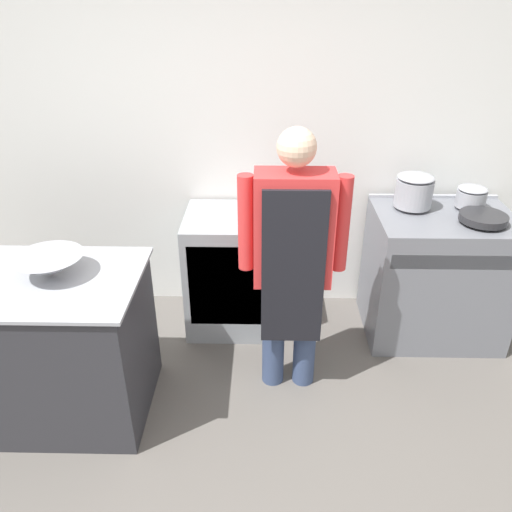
% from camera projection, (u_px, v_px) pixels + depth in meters
% --- Properties ---
extents(wall_back, '(8.00, 0.05, 2.70)m').
position_uv_depth(wall_back, '(246.00, 136.00, 3.55)').
color(wall_back, white).
rests_on(wall_back, ground_plane).
extents(prep_counter, '(1.31, 0.77, 0.91)m').
position_uv_depth(prep_counter, '(35.00, 346.00, 2.89)').
color(prep_counter, '#2D2D33').
rests_on(prep_counter, ground_plane).
extents(stove, '(0.93, 0.70, 0.95)m').
position_uv_depth(stove, '(435.00, 275.00, 3.58)').
color(stove, slate).
rests_on(stove, ground_plane).
extents(fridge_unit, '(0.61, 0.60, 0.88)m').
position_uv_depth(fridge_unit, '(230.00, 271.00, 3.68)').
color(fridge_unit, '#93999E').
rests_on(fridge_unit, ground_plane).
extents(person_cook, '(0.62, 0.24, 1.67)m').
position_uv_depth(person_cook, '(293.00, 254.00, 2.85)').
color(person_cook, '#38476B').
rests_on(person_cook, ground_plane).
extents(mixing_bowl, '(0.37, 0.37, 0.12)m').
position_uv_depth(mixing_bowl, '(50.00, 266.00, 2.68)').
color(mixing_bowl, '#9EA0A8').
rests_on(mixing_bowl, prep_counter).
extents(stock_pot, '(0.25, 0.25, 0.23)m').
position_uv_depth(stock_pot, '(414.00, 190.00, 3.40)').
color(stock_pot, '#9EA0A8').
rests_on(stock_pot, stove).
extents(saute_pan, '(0.30, 0.30, 0.05)m').
position_uv_depth(saute_pan, '(483.00, 218.00, 3.23)').
color(saute_pan, '#262628').
rests_on(saute_pan, stove).
extents(sauce_pot, '(0.20, 0.20, 0.15)m').
position_uv_depth(sauce_pot, '(471.00, 196.00, 3.42)').
color(sauce_pot, '#9EA0A8').
rests_on(sauce_pot, stove).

